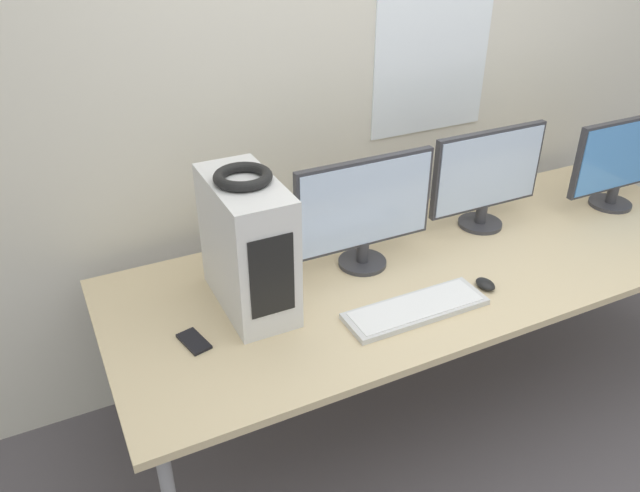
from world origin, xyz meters
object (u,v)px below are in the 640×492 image
at_px(monitor_right_far, 622,160).
at_px(headphones, 243,177).
at_px(pc_tower, 248,245).
at_px(monitor_right_near, 487,176).
at_px(cell_phone, 194,341).
at_px(mouse, 485,284).
at_px(keyboard, 416,309).
at_px(monitor_main, 365,210).

bearing_deg(monitor_right_far, headphones, 179.52).
relative_size(pc_tower, monitor_right_far, 0.84).
bearing_deg(monitor_right_near, cell_phone, -170.35).
bearing_deg(mouse, keyboard, -177.87).
xyz_separation_m(headphones, monitor_right_far, (1.69, -0.01, -0.25)).
xyz_separation_m(monitor_main, monitor_right_far, (1.23, -0.06, -0.01)).
height_order(monitor_right_far, mouse, monitor_right_far).
bearing_deg(mouse, monitor_right_far, 16.46).
xyz_separation_m(monitor_right_near, mouse, (-0.28, -0.38, -0.21)).
distance_m(monitor_right_far, keyboard, 1.27).
distance_m(headphones, monitor_right_near, 1.09).
relative_size(monitor_right_near, cell_phone, 3.87).
relative_size(monitor_main, keyboard, 1.09).
distance_m(pc_tower, mouse, 0.85).
bearing_deg(keyboard, monitor_main, 92.30).
relative_size(pc_tower, mouse, 5.51).
height_order(headphones, mouse, headphones).
height_order(mouse, cell_phone, mouse).
distance_m(headphones, keyboard, 0.72).
distance_m(monitor_main, keyboard, 0.40).
xyz_separation_m(headphones, mouse, (0.77, -0.28, -0.45)).
bearing_deg(cell_phone, keyboard, -26.37).
bearing_deg(cell_phone, pc_tower, 14.86).
relative_size(monitor_right_near, monitor_right_far, 0.97).
height_order(pc_tower, monitor_right_far, pc_tower).
bearing_deg(cell_phone, headphones, 15.02).
bearing_deg(pc_tower, mouse, -20.14).
height_order(keyboard, mouse, mouse).
bearing_deg(mouse, headphones, 159.81).
bearing_deg(keyboard, pc_tower, 148.09).
height_order(monitor_right_far, keyboard, monitor_right_far).
height_order(headphones, monitor_right_near, headphones).
distance_m(mouse, cell_phone, 1.03).
height_order(monitor_right_near, keyboard, monitor_right_near).
distance_m(headphones, cell_phone, 0.54).
bearing_deg(keyboard, monitor_right_far, 13.04).
height_order(headphones, cell_phone, headphones).
xyz_separation_m(pc_tower, cell_phone, (-0.24, -0.13, -0.22)).
distance_m(pc_tower, monitor_right_near, 1.06).
distance_m(keyboard, cell_phone, 0.73).
bearing_deg(monitor_right_near, monitor_main, -175.13).
bearing_deg(mouse, cell_phone, 171.19).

